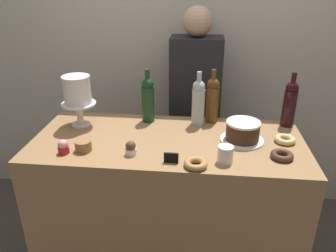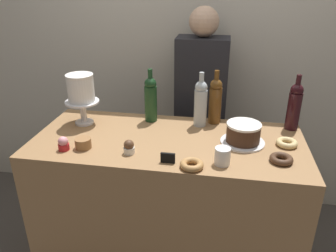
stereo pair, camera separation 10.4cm
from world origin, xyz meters
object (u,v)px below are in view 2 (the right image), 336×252
white_layer_cake (81,88)px  wine_bottle_dark_red (294,106)px  cake_stand_pedestal (83,108)px  coffee_cup_ceramic (222,156)px  wine_bottle_green (151,98)px  donut_chocolate (281,159)px  cookie_stack (83,143)px  barista_figure (200,115)px  wine_bottle_clear (201,103)px  cupcake_chocolate (129,147)px  wine_bottle_amber (215,100)px  donut_glazed (287,143)px  chocolate_round_cake (243,132)px  cupcake_strawberry (63,144)px  price_sign_chalkboard (168,158)px  donut_maple (192,165)px

white_layer_cake → wine_bottle_dark_red: size_ratio=0.50×
cake_stand_pedestal → coffee_cup_ceramic: (0.84, -0.34, -0.05)m
wine_bottle_green → donut_chocolate: (0.73, -0.39, -0.13)m
white_layer_cake → cookie_stack: 0.38m
cake_stand_pedestal → barista_figure: bearing=38.9°
wine_bottle_clear → cookie_stack: (-0.57, -0.39, -0.12)m
cupcake_chocolate → donut_chocolate: bearing=3.2°
cake_stand_pedestal → wine_bottle_amber: 0.79m
cupcake_chocolate → cookie_stack: bearing=176.5°
wine_bottle_green → wine_bottle_amber: 0.39m
wine_bottle_clear → wine_bottle_amber: same height
wine_bottle_clear → coffee_cup_ceramic: size_ratio=3.83×
wine_bottle_clear → barista_figure: size_ratio=0.20×
donut_chocolate → wine_bottle_dark_red: bearing=75.1°
donut_glazed → cookie_stack: bearing=-168.9°
wine_bottle_green → wine_bottle_amber: (0.39, 0.03, 0.00)m
chocolate_round_cake → cupcake_strawberry: (-0.91, -0.23, -0.03)m
chocolate_round_cake → cupcake_chocolate: 0.61m
donut_glazed → wine_bottle_dark_red: bearing=76.0°
cupcake_strawberry → cupcake_chocolate: same height
chocolate_round_cake → donut_chocolate: bearing=-44.2°
wine_bottle_green → price_sign_chalkboard: (0.19, -0.49, -0.12)m
chocolate_round_cake → donut_glazed: 0.23m
wine_bottle_green → donut_maple: bearing=-59.1°
white_layer_cake → donut_chocolate: size_ratio=1.44×
cupcake_strawberry → cookie_stack: bearing=21.5°
cookie_stack → wine_bottle_green: bearing=56.8°
wine_bottle_dark_red → wine_bottle_amber: bearing=178.0°
donut_glazed → coffee_cup_ceramic: (-0.33, -0.25, 0.03)m
cookie_stack → price_sign_chalkboard: cookie_stack is taller
white_layer_cake → donut_maple: size_ratio=1.44×
price_sign_chalkboard → barista_figure: 0.93m
wine_bottle_clear → donut_maple: (0.00, -0.49, -0.13)m
cake_stand_pedestal → donut_chocolate: size_ratio=1.79×
wine_bottle_amber → cupcake_chocolate: bearing=-131.2°
cupcake_chocolate → donut_chocolate: (0.75, 0.04, -0.02)m
cake_stand_pedestal → barista_figure: 0.88m
cupcake_chocolate → donut_chocolate: size_ratio=0.66×
wine_bottle_amber → donut_chocolate: 0.56m
cookie_stack → cupcake_strawberry: bearing=-158.5°
coffee_cup_ceramic → barista_figure: (-0.17, 0.88, -0.16)m
wine_bottle_amber → barista_figure: bearing=106.1°
donut_maple → barista_figure: bearing=92.0°
cupcake_chocolate → wine_bottle_amber: bearing=48.8°
cookie_stack → barista_figure: barista_figure is taller
chocolate_round_cake → wine_bottle_clear: 0.32m
cupcake_chocolate → donut_glazed: bearing=15.4°
wine_bottle_green → coffee_cup_ceramic: bearing=-45.6°
chocolate_round_cake → cupcake_strawberry: size_ratio=2.45×
cake_stand_pedestal → cookie_stack: bearing=-68.2°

